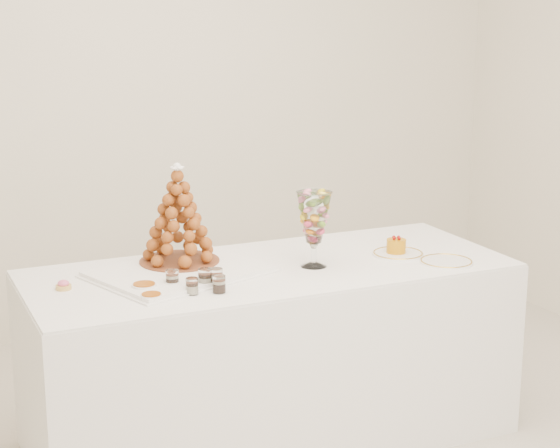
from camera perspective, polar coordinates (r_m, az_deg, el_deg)
room_walls at (r=3.31m, az=1.60°, el=12.70°), size 4.54×4.04×2.82m
buffet_table at (r=3.97m, az=-0.60°, el=-7.92°), size 2.02×0.84×0.76m
lace_tray at (r=3.77m, az=-6.14°, el=-2.90°), size 0.75×0.64×0.02m
macaron_vase at (r=3.81m, az=2.09°, el=0.35°), size 0.14×0.14×0.31m
cake_plate at (r=4.05m, az=7.20°, el=-1.82°), size 0.22×0.22×0.01m
spare_plate at (r=3.96m, az=10.10°, el=-2.28°), size 0.22×0.22×0.01m
pink_tart at (r=3.65m, az=-13.06°, el=-3.67°), size 0.06×0.06×0.04m
verrine_a at (r=3.60m, az=-6.58°, el=-3.33°), size 0.06×0.06×0.07m
verrine_b at (r=3.58m, az=-4.58°, el=-3.30°), size 0.06×0.06×0.07m
verrine_c at (r=3.59m, az=-3.93°, el=-3.28°), size 0.06×0.06×0.07m
verrine_d at (r=3.51m, az=-5.38°, el=-3.79°), size 0.06×0.06×0.06m
verrine_e at (r=3.52m, az=-3.73°, el=-3.68°), size 0.05×0.05×0.07m
ramekin_back at (r=3.56m, az=-8.28°, el=-3.88°), size 0.09×0.09×0.03m
ramekin_front at (r=3.45m, az=-7.85°, el=-4.47°), size 0.08×0.08×0.02m
croquembouche at (r=3.82m, az=-6.22°, el=0.59°), size 0.33×0.33×0.41m
mousse_cake at (r=4.04m, az=7.10°, el=-1.32°), size 0.08×0.08×0.07m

